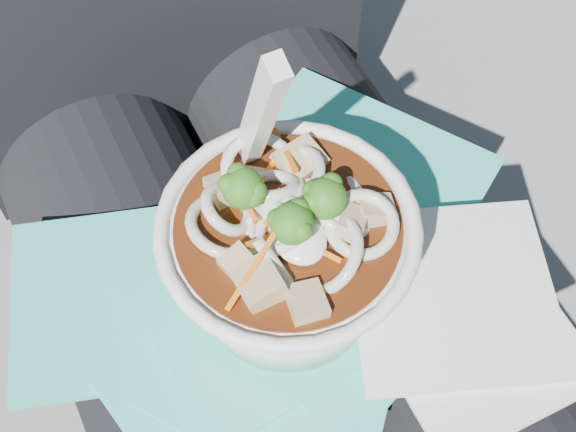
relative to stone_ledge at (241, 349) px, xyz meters
name	(u,v)px	position (x,y,z in m)	size (l,w,h in m)	color
stone_ledge	(241,349)	(0.00, 0.00, 0.00)	(1.00, 0.50, 0.48)	slate
lap	(303,351)	(0.00, -0.15, 0.32)	(0.33, 0.48, 0.16)	black
person_body	(250,242)	(0.00, -0.06, 0.34)	(0.34, 0.94, 1.03)	black
plastic_bag	(264,300)	(-0.02, -0.14, 0.41)	(0.37, 0.31, 0.02)	#2FC6AE
napkins	(465,318)	(0.08, -0.21, 0.42)	(0.17, 0.17, 0.01)	white
udon_bowl	(288,250)	(-0.01, -0.15, 0.47)	(0.16, 0.16, 0.20)	white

